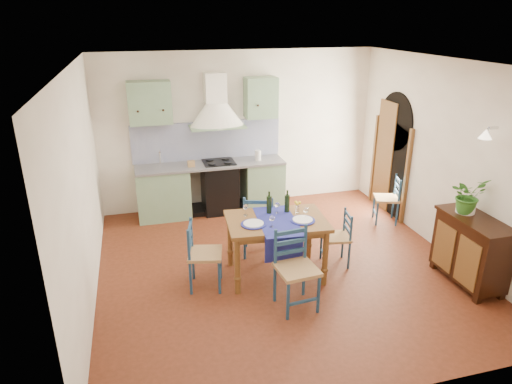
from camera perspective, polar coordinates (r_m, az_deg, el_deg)
The scene contains 13 objects.
floor at distance 6.60m, azimuth 3.10°, elevation -9.26°, with size 5.00×5.00×0.00m, color #461E0F.
back_wall at distance 8.12m, azimuth -4.95°, elevation 4.76°, with size 5.00×0.96×2.80m.
right_wall at distance 7.40m, azimuth 21.36°, elevation 4.02°, with size 0.26×5.00×2.80m.
left_wall at distance 5.77m, azimuth -20.95°, elevation 0.07°, with size 0.04×5.00×2.80m, color white.
ceiling at distance 5.71m, azimuth 3.67°, elevation 15.78°, with size 5.00×5.00×0.01m, color silver.
dining_table at distance 6.06m, azimuth 2.60°, elevation -4.30°, with size 1.37×1.05×1.15m.
chair_near at distance 5.55m, azimuth 4.98°, elevation -9.53°, with size 0.50×0.50×0.99m.
chair_far at distance 6.67m, azimuth 0.30°, elevation -3.96°, with size 0.57×0.57×0.97m.
chair_left at distance 5.96m, azimuth -6.69°, elevation -7.76°, with size 0.51×0.51×0.91m.
chair_right at distance 6.57m, azimuth 10.17°, elevation -5.61°, with size 0.43×0.43×0.80m.
chair_spare at distance 8.08m, azimuth 16.18°, elevation -0.82°, with size 0.49×0.49×0.82m.
sideboard at distance 6.61m, azimuth 25.27°, elevation -6.38°, with size 0.50×1.05×0.94m.
potted_plant at distance 6.48m, azimuth 24.97°, elevation -0.37°, with size 0.43×0.37×0.48m, color #316F23.
Camera 1 is at (-1.82, -5.38, 3.35)m, focal length 32.00 mm.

